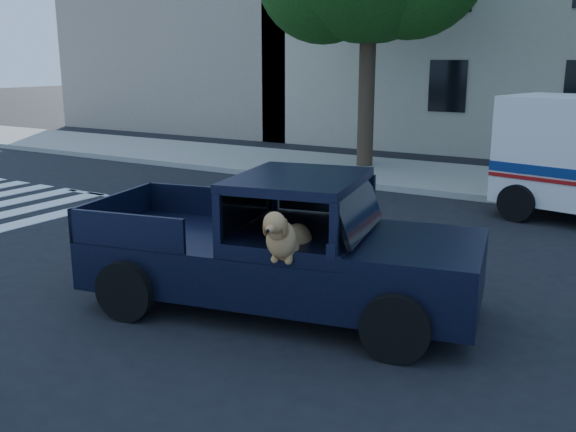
% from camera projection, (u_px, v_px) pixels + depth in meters
% --- Properties ---
extents(ground, '(120.00, 120.00, 0.00)m').
position_uv_depth(ground, '(332.00, 311.00, 7.91)').
color(ground, black).
rests_on(ground, ground).
extents(far_sidewalk, '(60.00, 4.00, 0.15)m').
position_uv_depth(far_sidewalk, '(508.00, 184.00, 15.52)').
color(far_sidewalk, gray).
rests_on(far_sidewalk, ground).
extents(lane_stripes, '(21.60, 0.14, 0.01)m').
position_uv_depth(lane_stripes, '(553.00, 263.00, 9.71)').
color(lane_stripes, silver).
rests_on(lane_stripes, ground).
extents(building_left, '(12.00, 6.00, 8.00)m').
position_uv_depth(building_left, '(205.00, 36.00, 28.23)').
color(building_left, tan).
rests_on(building_left, ground).
extents(pickup_truck, '(5.01, 2.85, 1.69)m').
position_uv_depth(pickup_truck, '(274.00, 264.00, 7.85)').
color(pickup_truck, black).
rests_on(pickup_truck, ground).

